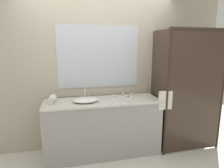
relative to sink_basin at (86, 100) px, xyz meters
The scene contains 11 objects.
ground_plane 0.97m from the sink_basin, ahead, with size 8.00×8.00×0.00m, color silver.
wall_back_with_mirror 0.60m from the sink_basin, 55.20° to the left, with size 4.40×0.06×2.60m.
vanity_cabinet 0.55m from the sink_basin, 10.40° to the left, with size 1.80×0.58×0.90m.
shower_enclosure 1.55m from the sink_basin, ahead, with size 1.20×0.59×2.00m.
sink_basin is the anchor object (origin of this frame).
faucet 0.17m from the sink_basin, 90.00° to the left, with size 0.17×0.13×0.17m.
soap_dish 0.53m from the sink_basin, 22.84° to the left, with size 0.10×0.07×0.04m.
amenity_bottle_conditioner 0.68m from the sink_basin, 18.12° to the left, with size 0.03×0.03×0.09m.
amenity_bottle_body_wash 0.82m from the sink_basin, 13.31° to the left, with size 0.03×0.03×0.08m.
amenity_bottle_shampoo 0.64m from the sink_basin, 14.81° to the right, with size 0.03×0.03×0.09m.
rolled_towel_near_edge 0.50m from the sink_basin, behind, with size 0.10×0.10×0.22m, color silver.
Camera 1 is at (-0.50, -2.82, 1.72)m, focal length 30.53 mm.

